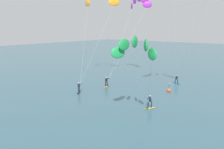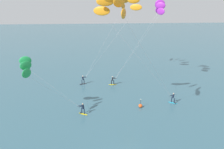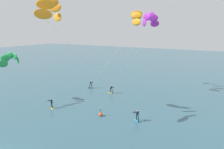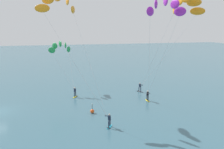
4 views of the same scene
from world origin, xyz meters
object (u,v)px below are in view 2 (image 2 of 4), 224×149
(kitesurfer_nearshore, at_px, (115,10))
(kitesurfer_downwind, at_px, (128,5))
(kitesurfer_far_out, at_px, (157,11))
(kitesurfer_mid_water, at_px, (29,68))
(marker_buoy, at_px, (140,106))

(kitesurfer_nearshore, distance_m, kitesurfer_downwind, 17.46)
(kitesurfer_far_out, distance_m, kitesurfer_downwind, 6.68)
(kitesurfer_mid_water, bearing_deg, kitesurfer_far_out, 31.89)
(kitesurfer_mid_water, height_order, kitesurfer_far_out, kitesurfer_far_out)
(kitesurfer_nearshore, height_order, marker_buoy, kitesurfer_nearshore)
(kitesurfer_mid_water, relative_size, kitesurfer_downwind, 0.56)
(kitesurfer_downwind, bearing_deg, kitesurfer_nearshore, -102.64)
(kitesurfer_mid_water, distance_m, marker_buoy, 16.55)
(kitesurfer_nearshore, bearing_deg, kitesurfer_far_out, 55.94)
(kitesurfer_far_out, xyz_separation_m, kitesurfer_downwind, (-4.24, 5.11, 0.75))
(kitesurfer_nearshore, height_order, kitesurfer_far_out, kitesurfer_nearshore)
(kitesurfer_mid_water, bearing_deg, kitesurfer_downwind, 49.45)
(kitesurfer_mid_water, relative_size, marker_buoy, 6.50)
(kitesurfer_mid_water, height_order, kitesurfer_downwind, kitesurfer_downwind)
(kitesurfer_mid_water, relative_size, kitesurfer_far_out, 0.59)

